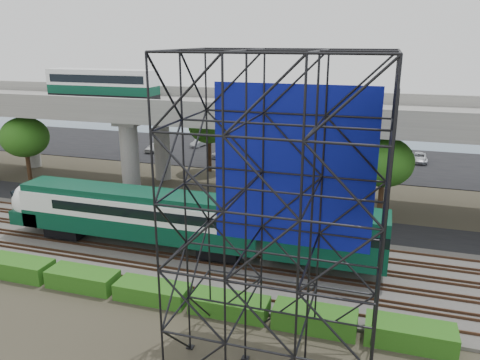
% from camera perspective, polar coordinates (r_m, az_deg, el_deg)
% --- Properties ---
extents(ground, '(140.00, 140.00, 0.00)m').
position_cam_1_polar(ground, '(34.10, -8.69, -10.31)').
color(ground, '#474233').
rests_on(ground, ground).
extents(ballast_bed, '(90.00, 12.00, 0.20)m').
position_cam_1_polar(ballast_bed, '(35.66, -7.29, -8.79)').
color(ballast_bed, slate).
rests_on(ballast_bed, ground).
extents(service_road, '(90.00, 5.00, 0.08)m').
position_cam_1_polar(service_road, '(42.90, -2.60, -4.21)').
color(service_road, black).
rests_on(service_road, ground).
extents(parking_lot, '(90.00, 18.00, 0.08)m').
position_cam_1_polar(parking_lot, '(64.49, 4.50, 3.00)').
color(parking_lot, black).
rests_on(parking_lot, ground).
extents(harbor_water, '(140.00, 40.00, 0.03)m').
position_cam_1_polar(harbor_water, '(85.62, 7.84, 6.34)').
color(harbor_water, '#405569').
rests_on(harbor_water, ground).
extents(rail_tracks, '(90.00, 9.52, 0.16)m').
position_cam_1_polar(rail_tracks, '(35.58, -7.30, -8.53)').
color(rail_tracks, '#472D1E').
rests_on(rail_tracks, ballast_bed).
extents(commuter_train, '(29.30, 3.06, 4.30)m').
position_cam_1_polar(commuter_train, '(35.03, -9.18, -4.41)').
color(commuter_train, black).
rests_on(commuter_train, rail_tracks).
extents(overpass, '(80.00, 12.00, 12.40)m').
position_cam_1_polar(overpass, '(46.14, -1.67, 7.84)').
color(overpass, '#9E9B93').
rests_on(overpass, ground).
extents(scaffold_tower, '(9.36, 6.36, 15.00)m').
position_cam_1_polar(scaffold_tower, '(21.13, 4.67, -5.43)').
color(scaffold_tower, black).
rests_on(scaffold_tower, ground).
extents(hedge_strip, '(34.60, 1.80, 1.20)m').
position_cam_1_polar(hedge_strip, '(30.07, -10.61, -13.16)').
color(hedge_strip, '#235613').
rests_on(hedge_strip, ground).
extents(trees, '(40.94, 16.94, 7.69)m').
position_cam_1_polar(trees, '(48.04, -5.65, 4.92)').
color(trees, '#382314').
rests_on(trees, ground).
extents(suv, '(5.93, 3.36, 1.56)m').
position_cam_1_polar(suv, '(45.17, -10.81, -2.29)').
color(suv, black).
rests_on(suv, service_road).
extents(parked_cars, '(37.33, 9.65, 1.30)m').
position_cam_1_polar(parked_cars, '(63.53, 5.86, 3.34)').
color(parked_cars, '#BBBBBB').
rests_on(parked_cars, parking_lot).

